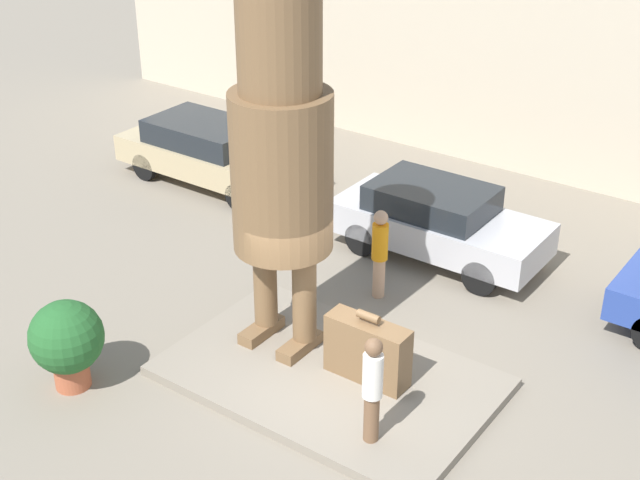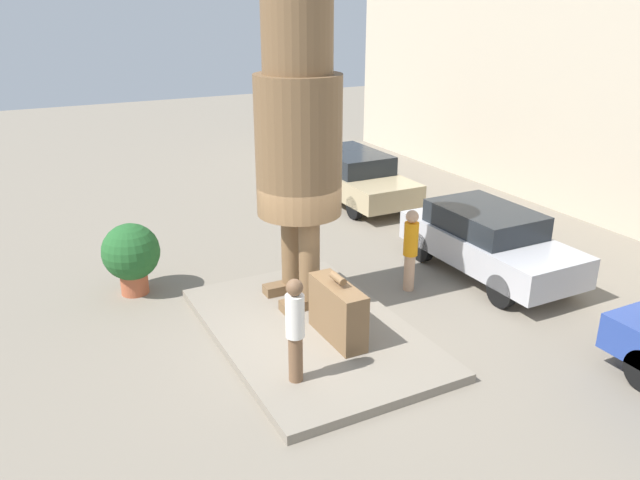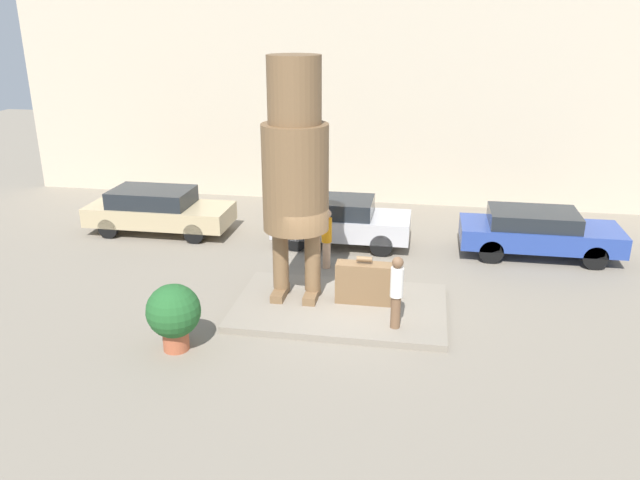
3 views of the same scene
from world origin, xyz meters
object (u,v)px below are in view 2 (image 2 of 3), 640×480
parked_car_silver (488,240)px  worker_hivis (411,247)px  tourist (295,326)px  parked_car_tan (353,175)px  statue_figure (298,126)px  planter_pot (131,254)px  giant_suitcase (338,311)px

parked_car_silver → worker_hivis: bearing=-93.1°
tourist → parked_car_tan: tourist is taller
statue_figure → planter_pot: statue_figure is taller
tourist → planter_pot: size_ratio=1.14×
statue_figure → giant_suitcase: (1.70, -0.10, -2.92)m
statue_figure → giant_suitcase: 3.39m
giant_suitcase → planter_pot: bearing=-144.5°
tourist → giant_suitcase: bearing=125.2°
parked_car_tan → planter_pot: 8.09m
giant_suitcase → parked_car_tan: size_ratio=0.29×
statue_figure → parked_car_silver: (0.49, 4.32, -2.80)m
tourist → planter_pot: tourist is taller
parked_car_tan → tourist: bearing=-35.2°
statue_figure → parked_car_silver: size_ratio=1.38×
statue_figure → parked_car_tan: statue_figure is taller
statue_figure → tourist: statue_figure is taller
statue_figure → planter_pot: 4.45m
parked_car_tan → parked_car_silver: size_ratio=1.11×
planter_pot → worker_hivis: size_ratio=0.86×
statue_figure → parked_car_silver: bearing=83.5°
giant_suitcase → tourist: size_ratio=0.80×
tourist → worker_hivis: tourist is taller
parked_car_silver → planter_pot: 7.59m
giant_suitcase → tourist: bearing=-54.8°
worker_hivis → parked_car_silver: bearing=86.9°
statue_figure → worker_hivis: 3.55m
giant_suitcase → parked_car_tan: (-7.33, 4.56, 0.11)m
giant_suitcase → worker_hivis: worker_hivis is taller
tourist → worker_hivis: (-2.17, 3.64, -0.14)m
giant_suitcase → parked_car_silver: bearing=105.3°
statue_figure → planter_pot: bearing=-126.8°
parked_car_tan → parked_car_silver: bearing=-1.3°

